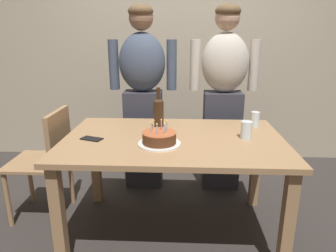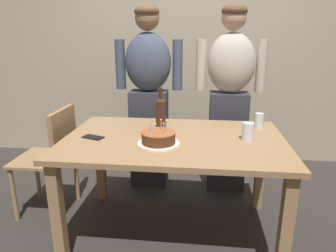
% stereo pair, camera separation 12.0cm
% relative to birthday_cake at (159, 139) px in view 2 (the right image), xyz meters
% --- Properties ---
extents(ground_plane, '(10.00, 10.00, 0.00)m').
position_rel_birthday_cake_xyz_m(ground_plane, '(0.09, 0.14, -0.78)').
color(ground_plane, '#332D2B').
extents(back_wall, '(5.20, 0.10, 2.60)m').
position_rel_birthday_cake_xyz_m(back_wall, '(0.09, 1.69, 0.52)').
color(back_wall, tan).
rests_on(back_wall, ground_plane).
extents(dining_table, '(1.50, 0.96, 0.74)m').
position_rel_birthday_cake_xyz_m(dining_table, '(0.09, 0.14, -0.14)').
color(dining_table, '#A37A51').
rests_on(dining_table, ground_plane).
extents(birthday_cake, '(0.28, 0.28, 0.16)m').
position_rel_birthday_cake_xyz_m(birthday_cake, '(0.00, 0.00, 0.00)').
color(birthday_cake, white).
rests_on(birthday_cake, dining_table).
extents(water_glass_near, '(0.07, 0.07, 0.11)m').
position_rel_birthday_cake_xyz_m(water_glass_near, '(0.70, 0.44, 0.02)').
color(water_glass_near, silver).
rests_on(water_glass_near, dining_table).
extents(water_glass_far, '(0.08, 0.08, 0.12)m').
position_rel_birthday_cake_xyz_m(water_glass_far, '(0.58, 0.15, 0.02)').
color(water_glass_far, silver).
rests_on(water_glass_far, dining_table).
extents(wine_bottle, '(0.08, 0.08, 0.31)m').
position_rel_birthday_cake_xyz_m(wine_bottle, '(-0.03, 0.32, 0.09)').
color(wine_bottle, '#382314').
rests_on(wine_bottle, dining_table).
extents(cell_phone, '(0.16, 0.12, 0.01)m').
position_rel_birthday_cake_xyz_m(cell_phone, '(-0.46, 0.08, -0.04)').
color(cell_phone, black).
rests_on(cell_phone, dining_table).
extents(person_man_bearded, '(0.61, 0.27, 1.66)m').
position_rel_birthday_cake_xyz_m(person_man_bearded, '(-0.22, 0.89, 0.09)').
color(person_man_bearded, '#33333D').
rests_on(person_man_bearded, ground_plane).
extents(person_woman_cardigan, '(0.61, 0.27, 1.66)m').
position_rel_birthday_cake_xyz_m(person_woman_cardigan, '(0.51, 0.89, 0.09)').
color(person_woman_cardigan, '#33333D').
rests_on(person_woman_cardigan, ground_plane).
extents(dining_chair, '(0.42, 0.42, 0.87)m').
position_rel_birthday_cake_xyz_m(dining_chair, '(-0.89, 0.32, -0.26)').
color(dining_chair, '#A37A51').
rests_on(dining_chair, ground_plane).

